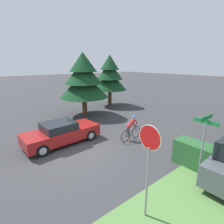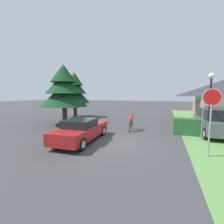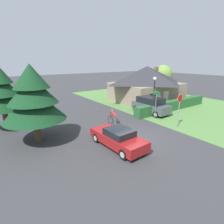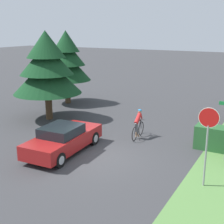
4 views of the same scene
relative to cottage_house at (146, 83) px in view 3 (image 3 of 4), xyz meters
name	(u,v)px [view 3 (image 3 of 4)]	position (x,y,z in m)	size (l,w,h in m)	color
ground_plane	(134,139)	(-10.57, -9.14, -2.63)	(140.00, 140.00, 0.00)	#38383A
grass_verge_right	(182,106)	(1.59, -5.14, -2.63)	(16.00, 36.00, 0.01)	#568442
cottage_house	(146,83)	(0.00, 0.00, 0.00)	(9.90, 8.39, 5.07)	gray
hedge_row	(173,105)	(-0.99, -5.54, -2.05)	(11.93, 0.90, 1.16)	#285B2D
sedan_left_lane	(118,138)	(-12.25, -9.39, -1.97)	(1.99, 4.49, 1.35)	maroon
cyclist	(114,118)	(-10.01, -5.78, -1.90)	(0.44, 1.79, 1.55)	black
parked_suv_right	(151,105)	(-4.27, -4.95, -1.70)	(2.01, 4.48, 1.85)	#4C5156
stop_sign	(179,104)	(-5.62, -9.47, -0.47)	(0.75, 0.07, 3.04)	gray
street_lamp	(154,89)	(-4.83, -5.80, 0.36)	(0.37, 0.37, 4.27)	black
street_name_sign	(156,100)	(-5.35, -6.62, -0.68)	(0.90, 0.90, 2.84)	gray
conifer_tall_near	(33,97)	(-16.58, -5.28, 0.76)	(4.32, 4.32, 5.63)	#4C3823
conifer_tall_far	(1,90)	(-18.24, -1.05, 0.80)	(3.69, 3.69, 5.61)	#4C3823
deciduous_tree_right	(163,75)	(7.01, 2.77, 0.74)	(3.31, 3.31, 5.12)	#4C3823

